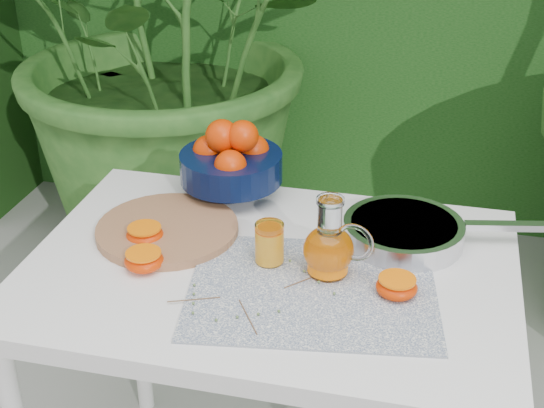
% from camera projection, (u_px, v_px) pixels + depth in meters
% --- Properties ---
extents(potted_plant_left, '(2.06, 2.06, 1.77)m').
position_uv_depth(potted_plant_left, '(180.00, 24.00, 2.71)').
color(potted_plant_left, '#285C1F').
rests_on(potted_plant_left, ground).
extents(white_table, '(1.00, 0.70, 0.75)m').
position_uv_depth(white_table, '(270.00, 297.00, 1.59)').
color(white_table, white).
rests_on(white_table, ground).
extents(placemat, '(0.53, 0.44, 0.00)m').
position_uv_depth(placemat, '(312.00, 289.00, 1.47)').
color(placemat, '#0D214C').
rests_on(placemat, white_table).
extents(cutting_board, '(0.34, 0.34, 0.02)m').
position_uv_depth(cutting_board, '(167.00, 230.00, 1.66)').
color(cutting_board, '#956843').
rests_on(cutting_board, white_table).
extents(fruit_bowl, '(0.30, 0.30, 0.19)m').
position_uv_depth(fruit_bowl, '(231.00, 160.00, 1.79)').
color(fruit_bowl, black).
rests_on(fruit_bowl, white_table).
extents(juice_pitcher, '(0.15, 0.12, 0.17)m').
position_uv_depth(juice_pitcher, '(329.00, 248.00, 1.49)').
color(juice_pitcher, white).
rests_on(juice_pitcher, white_table).
extents(juice_tumbler, '(0.08, 0.08, 0.09)m').
position_uv_depth(juice_tumbler, '(269.00, 244.00, 1.53)').
color(juice_tumbler, white).
rests_on(juice_tumbler, white_table).
extents(saute_pan, '(0.47, 0.31, 0.05)m').
position_uv_depth(saute_pan, '(405.00, 231.00, 1.62)').
color(saute_pan, silver).
rests_on(saute_pan, white_table).
extents(orange_halves, '(0.64, 0.19, 0.04)m').
position_uv_depth(orange_halves, '(224.00, 259.00, 1.53)').
color(orange_halves, red).
rests_on(orange_halves, white_table).
extents(thyme_sprigs, '(0.31, 0.25, 0.01)m').
position_uv_depth(thyme_sprigs, '(254.00, 296.00, 1.44)').
color(thyme_sprigs, brown).
rests_on(thyme_sprigs, white_table).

